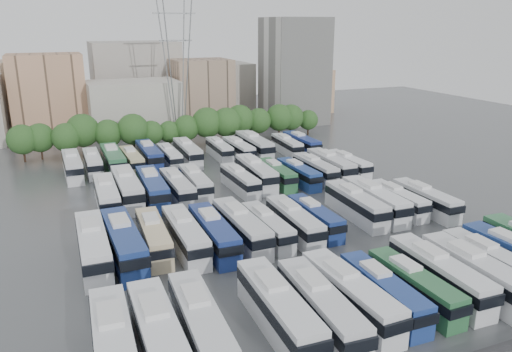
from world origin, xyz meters
name	(u,v)px	position (x,y,z in m)	size (l,w,h in m)	color
ground	(259,218)	(0.00, 0.00, 0.00)	(220.00, 220.00, 0.00)	#424447
tree_line	(179,126)	(0.00, 42.13, 4.42)	(64.40, 7.90, 8.10)	black
city_buildings	(120,93)	(-7.46, 71.86, 7.87)	(102.00, 35.00, 20.00)	#9E998E
apartment_tower	(294,71)	(34.00, 58.00, 13.00)	(14.00, 14.00, 26.00)	silver
electricity_pylon	(176,52)	(2.00, 50.00, 18.66)	(9.00, 6.91, 33.83)	slate
bus_r0_s0	(114,348)	(-21.50, -24.00, 2.00)	(3.36, 13.10, 4.08)	silver
bus_r0_s1	(159,339)	(-18.23, -24.15, 2.03)	(2.99, 13.19, 4.13)	silver
bus_r0_s2	(201,325)	(-14.84, -23.51, 1.95)	(3.27, 12.78, 3.98)	silver
bus_r0_s4	(278,309)	(-8.32, -23.87, 2.01)	(3.17, 13.10, 4.09)	silver
bus_r0_s5	(320,307)	(-4.91, -24.86, 1.96)	(3.40, 12.83, 3.99)	silver
bus_r0_s6	(350,294)	(-1.52, -24.06, 1.94)	(3.13, 12.66, 3.95)	silver
bus_r0_s7	(383,292)	(1.67, -24.48, 1.73)	(2.67, 11.29, 3.53)	navy
bus_r0_s8	(414,285)	(4.96, -24.62, 1.71)	(2.64, 11.17, 3.49)	#2B653B
bus_r0_s9	(439,274)	(8.33, -24.03, 1.92)	(3.04, 12.54, 3.91)	silver
bus_r0_s10	(476,273)	(11.57, -25.36, 1.97)	(3.07, 12.85, 4.01)	silver
bus_r0_s11	(491,262)	(14.95, -23.92, 1.78)	(2.57, 11.55, 3.62)	silver
bus_r1_s0	(93,246)	(-21.29, -5.44, 2.05)	(3.06, 13.33, 4.17)	white
bus_r1_s1	(123,242)	(-18.20, -5.78, 2.09)	(3.32, 13.62, 4.25)	navy
bus_r1_s2	(154,237)	(-14.81, -4.88, 1.80)	(3.05, 11.80, 3.67)	beige
bus_r1_s3	(185,235)	(-11.50, -6.07, 1.91)	(2.79, 12.40, 3.88)	silver
bus_r1_s4	(214,233)	(-8.39, -6.70, 1.91)	(2.84, 12.42, 3.89)	navy
bus_r1_s5	(241,227)	(-4.96, -6.40, 1.96)	(3.06, 12.79, 3.99)	silver
bus_r1_s6	(267,226)	(-1.79, -6.78, 1.67)	(2.55, 10.89, 3.41)	silver
bus_r1_s7	(294,222)	(1.62, -7.01, 1.82)	(2.82, 11.85, 3.70)	silver
bus_r1_s8	(315,217)	(4.81, -6.33, 1.66)	(2.43, 10.82, 3.39)	navy
bus_r1_s10	(356,204)	(11.69, -4.89, 1.90)	(3.12, 12.41, 3.87)	silver
bus_r1_s11	(375,200)	(14.81, -4.70, 1.96)	(3.23, 12.80, 3.99)	white
bus_r1_s12	(397,199)	(18.31, -4.94, 1.66)	(2.40, 10.80, 3.39)	silver
bus_r1_s13	(426,199)	(21.63, -6.61, 1.77)	(2.51, 11.50, 3.61)	silver
bus_r2_s1	(107,196)	(-18.05, 10.95, 1.93)	(3.05, 12.61, 3.94)	white
bus_r2_s2	(127,188)	(-15.01, 12.81, 2.09)	(3.05, 13.62, 4.27)	silver
bus_r2_s3	(152,188)	(-11.65, 11.71, 2.03)	(3.25, 13.26, 4.14)	navy
bus_r2_s4	(177,187)	(-8.19, 11.01, 1.85)	(2.74, 12.01, 3.76)	silver
bus_r2_s5	(195,182)	(-5.05, 12.59, 1.79)	(2.84, 11.71, 3.66)	silver
bus_r2_s7	(240,180)	(1.55, 11.15, 1.70)	(2.70, 11.12, 3.47)	silver
bus_r2_s8	(256,173)	(5.03, 13.19, 1.97)	(3.26, 12.88, 4.01)	silver
bus_r2_s9	(277,174)	(8.16, 12.15, 1.69)	(2.61, 11.03, 3.45)	#2C663C
bus_r2_s10	(299,174)	(11.45, 11.03, 1.69)	(2.77, 11.02, 3.43)	navy
bus_r2_s11	(315,169)	(15.04, 12.07, 1.78)	(2.56, 11.56, 3.62)	silver
bus_r2_s12	(331,165)	(18.32, 12.74, 1.92)	(2.95, 12.50, 3.91)	silver
bus_r2_s13	(348,164)	(21.70, 12.77, 1.69)	(2.71, 11.06, 3.45)	white
bus_r3_s0	(73,165)	(-21.52, 28.94, 1.90)	(2.91, 12.36, 3.86)	silver
bus_r3_s1	(93,163)	(-18.21, 29.98, 1.77)	(2.53, 11.52, 3.61)	white
bus_r3_s2	(113,160)	(-14.86, 29.56, 2.04)	(3.01, 13.27, 4.16)	#2E6B41
bus_r3_s3	(132,160)	(-11.76, 29.19, 1.75)	(2.82, 11.45, 3.57)	#C7B988
bus_r3_s4	(149,155)	(-8.42, 30.88, 1.95)	(2.85, 12.67, 3.97)	navy
bus_r3_s5	(169,156)	(-5.05, 29.47, 1.67)	(2.48, 10.88, 3.41)	silver
bus_r3_s6	(188,152)	(-1.45, 30.44, 1.91)	(2.85, 12.43, 3.89)	silver
bus_r3_s8	(219,149)	(4.94, 31.20, 1.68)	(2.56, 10.92, 3.41)	silver
bus_r3_s9	(239,149)	(8.18, 29.45, 1.76)	(2.74, 11.48, 3.58)	silver
bus_r3_s10	(254,145)	(11.61, 30.02, 2.08)	(3.02, 13.49, 4.23)	silver
bus_r3_s12	(287,145)	(18.17, 29.10, 1.69)	(2.88, 11.04, 3.43)	silver
bus_r3_s13	(301,143)	(21.31, 29.00, 1.80)	(2.79, 11.76, 3.67)	navy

